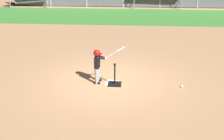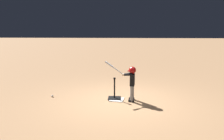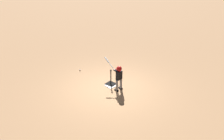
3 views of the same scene
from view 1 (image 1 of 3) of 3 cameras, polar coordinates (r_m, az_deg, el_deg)
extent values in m
plane|color=#AD7F56|center=(10.39, -0.55, -2.06)|extent=(90.00, 90.00, 0.00)
cube|color=#3D7F33|center=(19.97, 1.68, 9.81)|extent=(56.00, 4.76, 0.02)
cube|color=white|center=(10.23, 0.08, -2.39)|extent=(0.51, 0.51, 0.02)
cube|color=black|center=(10.14, 0.50, -2.58)|extent=(0.42, 0.38, 0.04)
cylinder|color=black|center=(10.00, 0.51, -0.81)|extent=(0.05, 0.05, 0.64)
cylinder|color=black|center=(9.87, 0.51, 1.03)|extent=(0.08, 0.08, 0.05)
cylinder|color=gray|center=(10.33, -2.56, -0.67)|extent=(0.12, 0.12, 0.51)
cube|color=black|center=(10.42, -2.43, -1.83)|extent=(0.19, 0.11, 0.06)
cylinder|color=gray|center=(10.11, -2.86, -1.20)|extent=(0.12, 0.12, 0.51)
cube|color=black|center=(10.20, -2.72, -2.38)|extent=(0.19, 0.11, 0.06)
cube|color=black|center=(10.06, -2.75, 1.40)|extent=(0.17, 0.28, 0.38)
sphere|color=#DBB293|center=(9.95, -2.78, 3.02)|extent=(0.19, 0.19, 0.19)
sphere|color=maroon|center=(9.95, -2.78, 3.09)|extent=(0.23, 0.23, 0.23)
cube|color=maroon|center=(9.94, -2.24, 2.90)|extent=(0.13, 0.18, 0.01)
cylinder|color=black|center=(10.01, -1.92, 2.36)|extent=(0.31, 0.19, 0.11)
cylinder|color=black|center=(9.93, -2.02, 2.20)|extent=(0.31, 0.13, 0.11)
sphere|color=#DBB293|center=(9.95, -1.17, 2.14)|extent=(0.10, 0.10, 0.10)
cylinder|color=silver|center=(9.83, 0.51, 3.14)|extent=(0.61, 0.10, 0.43)
cylinder|color=silver|center=(9.76, 1.60, 3.79)|extent=(0.29, 0.09, 0.22)
cylinder|color=black|center=(9.95, -1.26, 2.09)|extent=(0.04, 0.05, 0.05)
sphere|color=white|center=(10.19, 12.65, -2.92)|extent=(0.07, 0.07, 0.07)
cube|color=gray|center=(24.94, -13.99, 12.33)|extent=(2.84, 0.41, 0.04)
cube|color=gray|center=(25.22, -13.81, 11.86)|extent=(2.84, 0.47, 0.04)
cube|color=gray|center=(24.58, -14.20, 12.27)|extent=(2.84, 0.47, 0.04)
cylinder|color=gray|center=(24.93, -10.86, 12.25)|extent=(0.06, 0.06, 0.31)
cylinder|color=gray|center=(22.84, -11.88, 12.43)|extent=(0.06, 0.06, 1.20)
cylinder|color=gray|center=(25.54, -16.74, 11.96)|extent=(0.06, 0.06, 0.31)
cylinder|color=gray|center=(23.50, -18.25, 12.07)|extent=(0.06, 0.06, 1.20)
cube|color=gray|center=(24.23, 8.07, 12.51)|extent=(3.54, 0.28, 0.04)
cube|color=gray|center=(24.53, 8.01, 11.99)|extent=(3.54, 0.34, 0.04)
cube|color=gray|center=(23.84, 8.12, 12.45)|extent=(3.54, 0.34, 0.04)
cylinder|color=gray|center=(24.65, 11.89, 12.08)|extent=(0.06, 0.06, 0.33)
cylinder|color=gray|center=(22.43, 12.59, 12.27)|extent=(0.06, 0.06, 1.24)
cylinder|color=gray|center=(24.47, 4.13, 12.42)|extent=(0.06, 0.06, 0.33)
cylinder|color=gray|center=(22.25, 4.06, 12.65)|extent=(0.06, 0.06, 1.24)
camera|label=2|loc=(16.33, 0.86, 15.37)|focal=35.00mm
camera|label=3|loc=(17.01, -19.04, 23.18)|focal=35.00mm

